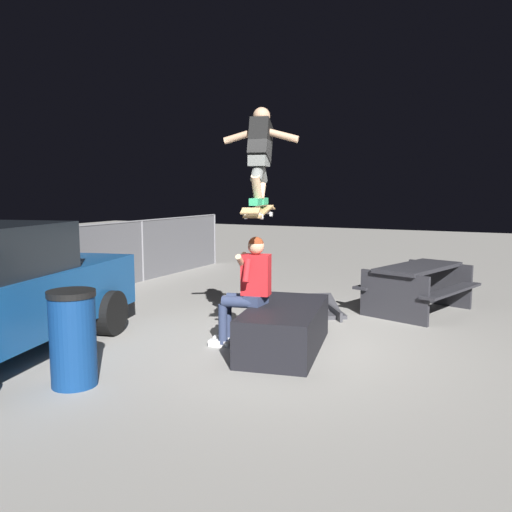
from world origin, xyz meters
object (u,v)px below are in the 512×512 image
object	(u,v)px
ledge_box_main	(285,328)
skateboard	(259,211)
trash_bin	(73,338)
kicker_ramp	(310,310)
picnic_table_back	(418,281)
person_sitting_on_ledge	(247,285)
skater_airborne	(260,151)

from	to	relation	value
ledge_box_main	skateboard	bearing A→B (deg)	136.50
trash_bin	skateboard	bearing A→B (deg)	-34.36
kicker_ramp	picnic_table_back	bearing A→B (deg)	-60.35
trash_bin	ledge_box_main	bearing A→B (deg)	-35.61
ledge_box_main	picnic_table_back	xyz separation A→B (m)	(2.76, -1.12, 0.23)
person_sitting_on_ledge	kicker_ramp	distance (m)	2.11
person_sitting_on_ledge	picnic_table_back	size ratio (longest dim) A/B	0.68
skateboard	trash_bin	world-z (taller)	skateboard
person_sitting_on_ledge	skater_airborne	world-z (taller)	skater_airborne
skateboard	picnic_table_back	world-z (taller)	skateboard
person_sitting_on_ledge	skater_airborne	size ratio (longest dim) A/B	1.22
trash_bin	kicker_ramp	bearing A→B (deg)	-15.02
person_sitting_on_ledge	skater_airborne	xyz separation A→B (m)	(-0.11, -0.23, 1.60)
trash_bin	person_sitting_on_ledge	bearing A→B (deg)	-26.52
kicker_ramp	picnic_table_back	distance (m)	1.78
skater_airborne	trash_bin	distance (m)	2.87
ledge_box_main	picnic_table_back	world-z (taller)	picnic_table_back
skateboard	trash_bin	distance (m)	2.43
kicker_ramp	trash_bin	size ratio (longest dim) A/B	1.34
picnic_table_back	skateboard	bearing A→B (deg)	155.80
skater_airborne	kicker_ramp	xyz separation A→B (m)	(2.10, 0.14, -2.32)
picnic_table_back	trash_bin	xyz separation A→B (m)	(-4.75, 2.55, -0.02)
skater_airborne	picnic_table_back	distance (m)	3.75
picnic_table_back	trash_bin	size ratio (longest dim) A/B	2.11
kicker_ramp	picnic_table_back	world-z (taller)	picnic_table_back
ledge_box_main	skater_airborne	distance (m)	2.13
kicker_ramp	trash_bin	distance (m)	4.06
skater_airborne	picnic_table_back	size ratio (longest dim) A/B	0.55
picnic_table_back	ledge_box_main	bearing A→B (deg)	157.93
ledge_box_main	trash_bin	distance (m)	2.46
ledge_box_main	skater_airborne	xyz separation A→B (m)	(-0.19, 0.24, 2.10)
ledge_box_main	person_sitting_on_ledge	bearing A→B (deg)	99.17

